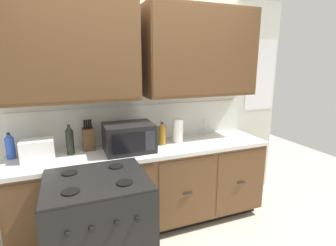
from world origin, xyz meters
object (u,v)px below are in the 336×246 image
Objects in this scene: toaster at (38,150)px; paper_towel_roll at (178,131)px; stove_range at (100,234)px; microwave at (129,137)px; bottle_dark at (70,140)px; knife_block at (88,138)px; bottle_blue at (10,146)px; bottle_amber at (162,134)px.

toaster is 1.40m from paper_towel_roll.
stove_range is 1.98× the size of microwave.
stove_range is 0.92m from microwave.
bottle_dark reaches higher than toaster.
knife_block reaches higher than bottle_blue.
bottle_blue is (-0.69, -0.00, 0.00)m from knife_block.
bottle_amber is at bearing 0.71° from toaster.
bottle_blue is at bearing 150.46° from toaster.
bottle_amber is 1.45m from bottle_blue.
toaster is at bearing -163.06° from knife_block.
knife_block reaches higher than stove_range.
paper_towel_roll is (0.96, 0.70, 0.57)m from stove_range.
microwave is at bearing 56.59° from stove_range.
bottle_blue is (-1.06, 0.20, -0.02)m from microwave.
stove_range is 3.85× the size of bottle_amber.
bottle_amber is (1.20, 0.01, 0.03)m from toaster.
stove_range is at bearing -144.23° from paper_towel_roll.
bottle_amber is at bearing -3.15° from bottle_dark.
knife_block is 0.76m from bottle_amber.
bottle_amber is (0.77, 0.67, 0.56)m from stove_range.
microwave is 1.94× the size of bottle_amber.
paper_towel_roll is 0.20m from bottle_amber.
bottle_dark is at bearing 166.80° from microwave.
bottle_amber reaches higher than stove_range.
knife_block reaches higher than bottle_amber.
paper_towel_roll is at bearing 1.62° from toaster.
stove_range is at bearing -123.41° from microwave.
paper_towel_roll is 0.89× the size of bottle_dark.
bottle_amber is (-0.19, -0.02, -0.01)m from paper_towel_roll.
bottle_blue is 0.84× the size of bottle_dark.
paper_towel_roll is at bearing -3.30° from bottle_blue.
microwave is 0.56m from bottle_dark.
bottle_blue is (-0.24, 0.13, 0.02)m from toaster.
bottle_blue reaches higher than stove_range.
toaster is at bearing -29.54° from bottle_blue.
bottle_blue is (-1.64, 0.09, -0.01)m from paper_towel_roll.
toaster is 0.29m from bottle_dark.
bottle_amber is at bearing 11.57° from microwave.
bottle_dark is (-1.12, 0.03, 0.01)m from paper_towel_roll.
paper_towel_roll is at bearing 35.77° from stove_range.
stove_range is 3.39× the size of toaster.
stove_range is 3.88× the size of bottle_blue.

